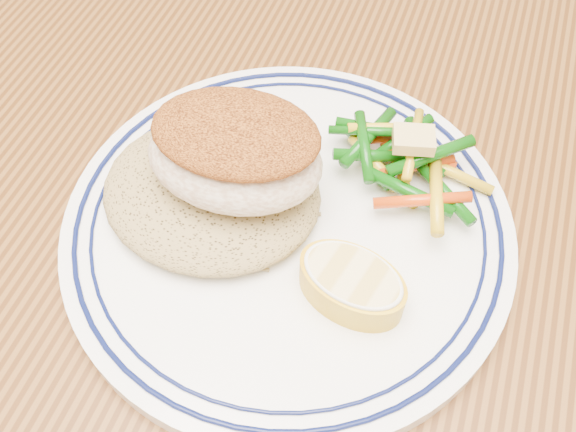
{
  "coord_description": "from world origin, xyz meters",
  "views": [
    {
      "loc": [
        0.05,
        -0.18,
        1.08
      ],
      "look_at": [
        -0.02,
        0.02,
        0.77
      ],
      "focal_mm": 40.0,
      "sensor_mm": 36.0,
      "label": 1
    }
  ],
  "objects_px": {
    "vegetable_pile": "(403,159)",
    "lemon_wedge": "(352,283)",
    "dining_table": "(302,340)",
    "fish_fillet": "(235,152)",
    "plate": "(288,226)",
    "rice_pilaf": "(211,188)"
  },
  "relations": [
    {
      "from": "dining_table",
      "to": "lemon_wedge",
      "type": "height_order",
      "value": "lemon_wedge"
    },
    {
      "from": "rice_pilaf",
      "to": "vegetable_pile",
      "type": "height_order",
      "value": "vegetable_pile"
    },
    {
      "from": "vegetable_pile",
      "to": "lemon_wedge",
      "type": "distance_m",
      "value": 0.09
    },
    {
      "from": "vegetable_pile",
      "to": "plate",
      "type": "bearing_deg",
      "value": -133.22
    },
    {
      "from": "plate",
      "to": "rice_pilaf",
      "type": "height_order",
      "value": "rice_pilaf"
    },
    {
      "from": "rice_pilaf",
      "to": "fish_fillet",
      "type": "distance_m",
      "value": 0.04
    },
    {
      "from": "plate",
      "to": "vegetable_pile",
      "type": "height_order",
      "value": "vegetable_pile"
    },
    {
      "from": "fish_fillet",
      "to": "rice_pilaf",
      "type": "bearing_deg",
      "value": -156.68
    },
    {
      "from": "dining_table",
      "to": "plate",
      "type": "height_order",
      "value": "plate"
    },
    {
      "from": "lemon_wedge",
      "to": "fish_fillet",
      "type": "bearing_deg",
      "value": 153.27
    },
    {
      "from": "dining_table",
      "to": "fish_fillet",
      "type": "relative_size",
      "value": 14.1
    },
    {
      "from": "plate",
      "to": "fish_fillet",
      "type": "distance_m",
      "value": 0.06
    },
    {
      "from": "vegetable_pile",
      "to": "lemon_wedge",
      "type": "height_order",
      "value": "vegetable_pile"
    },
    {
      "from": "lemon_wedge",
      "to": "rice_pilaf",
      "type": "bearing_deg",
      "value": 160.25
    },
    {
      "from": "lemon_wedge",
      "to": "vegetable_pile",
      "type": "bearing_deg",
      "value": 86.5
    },
    {
      "from": "plate",
      "to": "fish_fillet",
      "type": "bearing_deg",
      "value": 170.99
    },
    {
      "from": "dining_table",
      "to": "lemon_wedge",
      "type": "bearing_deg",
      "value": -23.98
    },
    {
      "from": "plate",
      "to": "lemon_wedge",
      "type": "bearing_deg",
      "value": -36.41
    },
    {
      "from": "fish_fillet",
      "to": "lemon_wedge",
      "type": "relative_size",
      "value": 1.55
    },
    {
      "from": "fish_fillet",
      "to": "lemon_wedge",
      "type": "xyz_separation_m",
      "value": [
        0.08,
        -0.04,
        -0.03
      ]
    },
    {
      "from": "vegetable_pile",
      "to": "dining_table",
      "type": "bearing_deg",
      "value": -114.29
    },
    {
      "from": "plate",
      "to": "lemon_wedge",
      "type": "height_order",
      "value": "lemon_wedge"
    }
  ]
}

